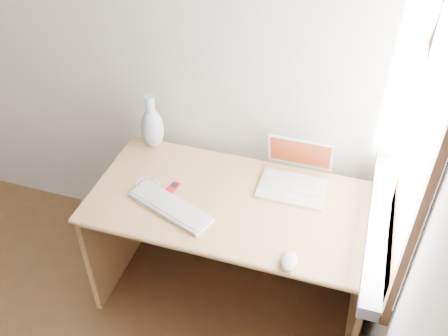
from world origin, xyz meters
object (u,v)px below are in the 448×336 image
(laptop, at_px, (295,176))
(vase, at_px, (152,127))
(desk, at_px, (237,220))
(external_keyboard, at_px, (170,207))

(laptop, relative_size, vase, 1.04)
(desk, distance_m, laptop, 0.38)
(external_keyboard, relative_size, vase, 1.44)
(desk, height_order, laptop, laptop)
(laptop, height_order, vase, vase)
(vase, bearing_deg, desk, -21.51)
(laptop, distance_m, vase, 0.78)
(desk, xyz_separation_m, external_keyboard, (-0.26, -0.21, 0.21))
(desk, relative_size, laptop, 4.17)
(desk, relative_size, vase, 4.34)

